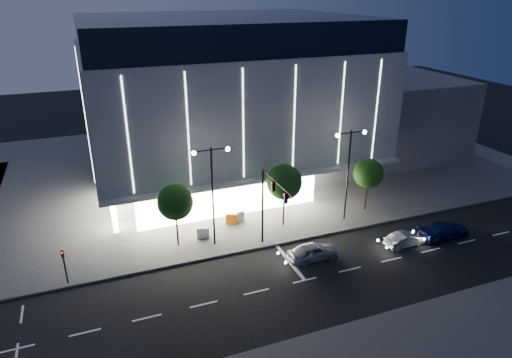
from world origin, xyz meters
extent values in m
plane|color=black|center=(0.00, 0.00, 0.00)|extent=(160.00, 160.00, 0.00)
cube|color=#474747|center=(5.00, 24.00, 0.07)|extent=(70.00, 40.00, 0.15)
cube|color=#4C4C51|center=(3.00, 24.00, 2.00)|extent=(28.00, 21.00, 4.00)
cube|color=gray|center=(3.00, 22.00, 9.50)|extent=(30.00, 25.00, 11.00)
cube|color=black|center=(3.00, 22.00, 16.50)|extent=(29.40, 24.50, 3.00)
cube|color=white|center=(0.00, 10.70, 2.00)|extent=(18.00, 0.40, 3.60)
cube|color=white|center=(-10.80, 16.00, 2.00)|extent=(0.40, 10.00, 3.60)
cube|color=gray|center=(3.00, 9.70, 4.10)|extent=(30.00, 2.00, 0.30)
cube|color=white|center=(3.00, 9.48, 9.50)|extent=(24.00, 0.06, 10.00)
cube|color=#4C4C51|center=(26.00, 24.00, 5.00)|extent=(16.00, 20.00, 10.00)
cylinder|color=black|center=(1.00, 4.80, 3.50)|extent=(0.18, 0.18, 7.00)
cylinder|color=black|center=(1.00, 1.90, 7.00)|extent=(0.14, 5.80, 0.14)
cube|color=black|center=(1.00, 2.60, 6.40)|extent=(0.28, 0.18, 0.85)
cube|color=black|center=(1.00, 0.20, 6.40)|extent=(0.28, 0.18, 0.85)
sphere|color=#FF0C0C|center=(0.88, 2.60, 6.70)|extent=(0.14, 0.14, 0.14)
cylinder|color=black|center=(-3.00, 6.00, 4.50)|extent=(0.16, 0.16, 9.00)
cylinder|color=black|center=(-3.70, 6.00, 8.80)|extent=(1.40, 0.10, 0.10)
cylinder|color=black|center=(-2.30, 6.00, 8.80)|extent=(1.40, 0.10, 0.10)
sphere|color=white|center=(-4.40, 6.00, 8.70)|extent=(0.36, 0.36, 0.36)
sphere|color=white|center=(-1.60, 6.00, 8.70)|extent=(0.36, 0.36, 0.36)
cylinder|color=black|center=(10.00, 6.00, 4.50)|extent=(0.16, 0.16, 9.00)
cylinder|color=black|center=(9.30, 6.00, 8.80)|extent=(1.40, 0.10, 0.10)
cylinder|color=black|center=(10.70, 6.00, 8.80)|extent=(1.40, 0.10, 0.10)
sphere|color=white|center=(8.60, 6.00, 8.70)|extent=(0.36, 0.36, 0.36)
sphere|color=white|center=(11.40, 6.00, 8.70)|extent=(0.36, 0.36, 0.36)
cylinder|color=black|center=(-15.00, 4.50, 1.50)|extent=(0.12, 0.12, 3.00)
cube|color=black|center=(-15.00, 4.50, 2.70)|extent=(0.22, 0.16, 0.55)
sphere|color=#FF0C0C|center=(-15.00, 4.39, 2.85)|extent=(0.10, 0.10, 0.10)
cylinder|color=black|center=(-6.00, 7.00, 1.89)|extent=(0.16, 0.16, 3.78)
sphere|color=#1E3F11|center=(-6.00, 7.00, 4.21)|extent=(3.02, 3.02, 3.02)
sphere|color=#1E3F11|center=(-5.70, 7.20, 3.67)|extent=(2.16, 2.16, 2.16)
sphere|color=#1E3F11|center=(-6.25, 6.85, 3.89)|extent=(1.94, 1.94, 1.94)
cylinder|color=black|center=(4.00, 7.00, 2.03)|extent=(0.16, 0.16, 4.06)
sphere|color=#1E3F11|center=(4.00, 7.00, 4.52)|extent=(3.25, 3.25, 3.25)
sphere|color=#1E3F11|center=(4.30, 7.20, 3.94)|extent=(2.32, 2.32, 2.32)
sphere|color=#1E3F11|center=(3.75, 6.85, 4.18)|extent=(2.09, 2.09, 2.09)
cylinder|color=black|center=(13.00, 7.00, 1.82)|extent=(0.16, 0.16, 3.64)
sphere|color=#1E3F11|center=(13.00, 7.00, 4.06)|extent=(2.91, 2.91, 2.91)
sphere|color=#1E3F11|center=(13.30, 7.20, 3.54)|extent=(2.08, 2.08, 2.08)
sphere|color=#1E3F11|center=(12.75, 6.85, 3.74)|extent=(1.87, 1.87, 1.87)
imported|color=#989BA0|center=(3.93, 0.91, 0.73)|extent=(4.36, 1.86, 1.47)
imported|color=#BABCC3|center=(12.42, -0.03, 0.62)|extent=(3.80, 1.51, 1.23)
imported|color=navy|center=(16.55, -0.09, 0.72)|extent=(5.10, 2.33, 1.45)
cube|color=white|center=(-3.69, 7.31, 0.65)|extent=(1.13, 0.48, 1.00)
cube|color=orange|center=(-0.48, 8.91, 0.65)|extent=(1.11, 0.67, 1.00)
cube|color=silver|center=(0.31, 9.07, 0.65)|extent=(1.13, 0.49, 1.00)
camera|label=1|loc=(-12.04, -27.46, 20.79)|focal=32.00mm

